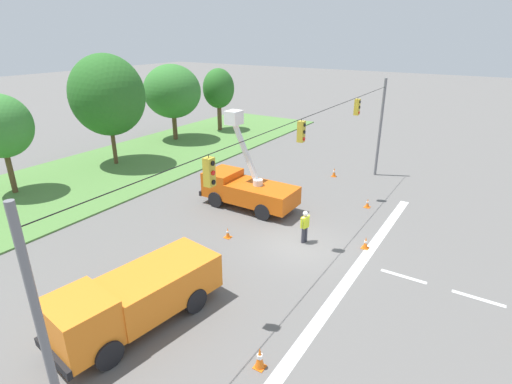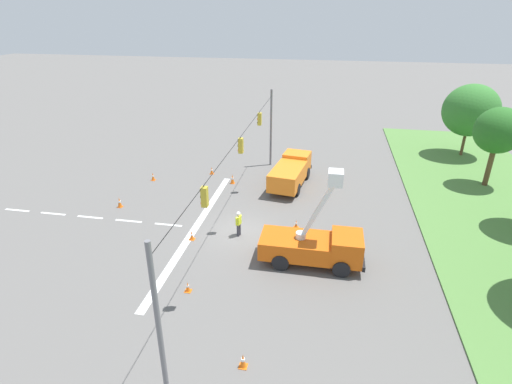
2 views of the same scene
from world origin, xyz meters
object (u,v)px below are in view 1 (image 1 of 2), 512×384
at_px(tree_east, 107,95).
at_px(traffic_cone_near_bucket, 228,233).
at_px(utility_truck_bucket_lift, 247,188).
at_px(road_worker, 305,225).
at_px(tree_east_end, 219,89).
at_px(tree_centre, 0,126).
at_px(traffic_cone_far_left, 260,358).
at_px(utility_truck_support_near, 136,296).
at_px(traffic_cone_foreground_left, 366,243).
at_px(traffic_cone_lane_edge_b, 334,172).
at_px(tree_far_east, 172,91).
at_px(traffic_cone_mid_right, 368,203).

relative_size(tree_east, traffic_cone_near_bucket, 14.91).
xyz_separation_m(utility_truck_bucket_lift, road_worker, (-2.22, -5.07, -0.26)).
bearing_deg(utility_truck_bucket_lift, tree_east_end, 41.65).
xyz_separation_m(tree_centre, traffic_cone_far_left, (-4.01, -22.03, -4.21)).
distance_m(tree_east_end, utility_truck_support_near, 31.93).
xyz_separation_m(traffic_cone_foreground_left, traffic_cone_lane_edge_b, (9.37, 5.47, 0.03)).
bearing_deg(traffic_cone_far_left, tree_far_east, 47.93).
relative_size(traffic_cone_mid_right, traffic_cone_lane_edge_b, 0.85).
height_order(tree_east, traffic_cone_near_bucket, tree_east).
bearing_deg(tree_east, traffic_cone_far_left, -119.22).
height_order(tree_east_end, traffic_cone_near_bucket, tree_east_end).
relative_size(road_worker, traffic_cone_foreground_left, 2.74).
bearing_deg(tree_east_end, road_worker, -133.30).
bearing_deg(traffic_cone_near_bucket, traffic_cone_lane_edge_b, -5.11).
distance_m(tree_far_east, utility_truck_bucket_lift, 18.68).
height_order(tree_east_end, road_worker, tree_east_end).
height_order(tree_centre, traffic_cone_far_left, tree_centre).
bearing_deg(tree_far_east, traffic_cone_far_left, -132.07).
height_order(tree_centre, utility_truck_bucket_lift, tree_centre).
bearing_deg(utility_truck_bucket_lift, traffic_cone_lane_edge_b, -16.93).
distance_m(traffic_cone_foreground_left, traffic_cone_near_bucket, 7.14).
relative_size(tree_far_east, traffic_cone_mid_right, 12.49).
relative_size(tree_far_east, traffic_cone_far_left, 9.10).
distance_m(utility_truck_support_near, road_worker, 9.34).
bearing_deg(tree_centre, traffic_cone_far_left, -100.31).
bearing_deg(traffic_cone_mid_right, utility_truck_bucket_lift, 121.29).
bearing_deg(traffic_cone_far_left, traffic_cone_near_bucket, 42.68).
distance_m(tree_east, traffic_cone_foreground_left, 22.68).
distance_m(tree_far_east, tree_east_end, 5.91).
bearing_deg(tree_far_east, traffic_cone_foreground_left, -115.64).
bearing_deg(traffic_cone_near_bucket, traffic_cone_foreground_left, -66.83).
relative_size(utility_truck_bucket_lift, utility_truck_support_near, 0.90).
xyz_separation_m(utility_truck_bucket_lift, traffic_cone_far_left, (-10.60, -7.54, -0.85)).
bearing_deg(tree_east_end, tree_centre, 178.93).
height_order(tree_far_east, traffic_cone_far_left, tree_far_east).
xyz_separation_m(utility_truck_support_near, traffic_cone_far_left, (0.62, -4.96, -0.82)).
distance_m(tree_east, tree_far_east, 8.79).
bearing_deg(tree_east_end, tree_far_east, 167.61).
xyz_separation_m(tree_centre, tree_east, (8.00, -0.57, 1.01)).
bearing_deg(road_worker, tree_east_end, 46.70).
relative_size(utility_truck_support_near, traffic_cone_mid_right, 11.39).
bearing_deg(tree_centre, road_worker, -77.38).
relative_size(tree_far_east, traffic_cone_lane_edge_b, 10.57).
bearing_deg(utility_truck_bucket_lift, tree_centre, 114.48).
xyz_separation_m(utility_truck_support_near, road_worker, (9.00, -2.48, -0.23)).
bearing_deg(traffic_cone_far_left, tree_east, 60.78).
distance_m(tree_east, traffic_cone_near_bucket, 17.10).
distance_m(traffic_cone_mid_right, traffic_cone_near_bucket, 9.36).
bearing_deg(utility_truck_bucket_lift, road_worker, -113.63).
bearing_deg(utility_truck_support_near, tree_far_east, 40.13).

